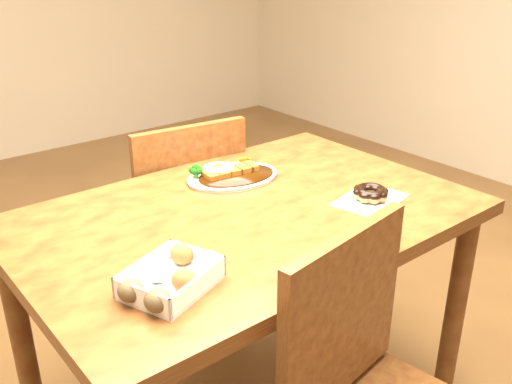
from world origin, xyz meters
TOP-DOWN VIEW (x-y plane):
  - table at (0.00, 0.00)m, footprint 1.20×0.80m
  - chair_far at (0.11, 0.54)m, footprint 0.47×0.47m
  - katsu_curry_plate at (0.10, 0.21)m, footprint 0.31×0.25m
  - donut_box at (-0.35, -0.19)m, footprint 0.23×0.20m
  - pon_de_ring at (0.31, -0.16)m, footprint 0.23×0.18m

SIDE VIEW (x-z plane):
  - chair_far at x=0.11m, z-range 0.04..0.91m
  - table at x=0.00m, z-range 0.28..1.03m
  - katsu_curry_plate at x=0.10m, z-range 0.74..0.79m
  - pon_de_ring at x=0.31m, z-range 0.75..0.79m
  - donut_box at x=-0.35m, z-range 0.75..0.80m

